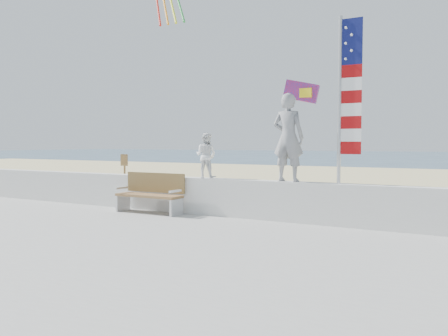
{
  "coord_description": "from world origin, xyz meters",
  "views": [
    {
      "loc": [
        5.74,
        -7.87,
        1.93
      ],
      "look_at": [
        0.2,
        1.8,
        1.35
      ],
      "focal_mm": 38.0,
      "sensor_mm": 36.0,
      "label": 1
    }
  ],
  "objects_px": {
    "child": "(206,155)",
    "bench": "(151,193)",
    "adult": "(288,138)",
    "flag": "(346,92)"
  },
  "relations": [
    {
      "from": "child",
      "to": "bench",
      "type": "bearing_deg",
      "value": 13.93
    },
    {
      "from": "adult",
      "to": "flag",
      "type": "bearing_deg",
      "value": -178.97
    },
    {
      "from": "flag",
      "to": "child",
      "type": "bearing_deg",
      "value": 180.0
    },
    {
      "from": "adult",
      "to": "child",
      "type": "bearing_deg",
      "value": 1.04
    },
    {
      "from": "adult",
      "to": "flag",
      "type": "height_order",
      "value": "flag"
    },
    {
      "from": "bench",
      "to": "flag",
      "type": "bearing_deg",
      "value": 5.42
    },
    {
      "from": "adult",
      "to": "bench",
      "type": "relative_size",
      "value": 1.09
    },
    {
      "from": "child",
      "to": "bench",
      "type": "distance_m",
      "value": 1.71
    },
    {
      "from": "adult",
      "to": "bench",
      "type": "xyz_separation_m",
      "value": [
        -3.51,
        -0.45,
        -1.37
      ]
    },
    {
      "from": "child",
      "to": "flag",
      "type": "xyz_separation_m",
      "value": [
        3.43,
        -0.0,
        1.36
      ]
    }
  ]
}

